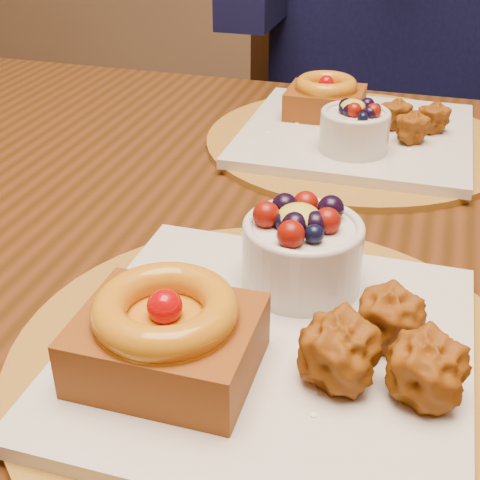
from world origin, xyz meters
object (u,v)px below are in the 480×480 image
dining_table (319,288)px  chair_far (345,115)px  place_setting_near (267,328)px  place_setting_far (355,130)px

dining_table → chair_far: bearing=96.6°
place_setting_near → place_setting_far: size_ratio=1.00×
chair_far → place_setting_far: bearing=-85.6°
dining_table → place_setting_far: size_ratio=4.21×
place_setting_far → chair_far: 0.70m
dining_table → chair_far: 0.89m
place_setting_near → place_setting_far: place_setting_near is taller
place_setting_far → chair_far: chair_far is taller
place_setting_near → chair_far: (-0.10, 1.09, -0.22)m
place_setting_far → chair_far: (-0.10, 0.66, -0.22)m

